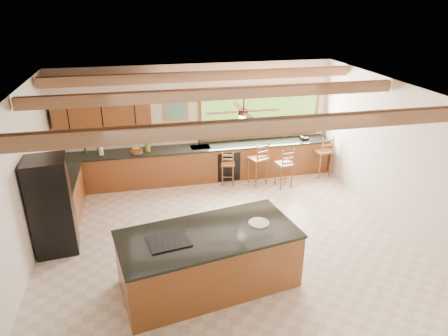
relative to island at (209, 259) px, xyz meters
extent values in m
plane|color=beige|center=(0.55, 1.31, -0.51)|extent=(7.20, 7.20, 0.00)
cube|color=beige|center=(0.55, 4.56, 0.99)|extent=(7.20, 0.04, 3.00)
cube|color=beige|center=(0.55, -1.94, 0.99)|extent=(7.20, 0.04, 3.00)
cube|color=beige|center=(-3.05, 1.31, 0.99)|extent=(0.04, 6.50, 3.00)
cube|color=beige|center=(4.15, 1.31, 0.99)|extent=(0.04, 6.50, 3.00)
cube|color=tan|center=(0.55, 1.31, 2.49)|extent=(7.20, 6.50, 0.04)
cube|color=#906248|center=(0.55, -0.29, 2.35)|extent=(7.10, 0.15, 0.22)
cube|color=#906248|center=(0.55, 1.81, 2.35)|extent=(7.10, 0.15, 0.22)
cube|color=#906248|center=(0.55, 3.61, 2.35)|extent=(7.10, 0.15, 0.22)
cube|color=brown|center=(-1.80, 4.37, 1.39)|extent=(2.30, 0.35, 0.70)
cube|color=silver|center=(-1.80, 4.30, 1.99)|extent=(2.60, 0.50, 0.48)
cylinder|color=#FFEABF|center=(-2.50, 4.30, 1.76)|extent=(0.10, 0.10, 0.01)
cylinder|color=#FFEABF|center=(-1.10, 4.30, 1.76)|extent=(0.10, 0.10, 0.01)
cube|color=#83B741|center=(2.25, 4.53, 1.16)|extent=(3.20, 0.04, 1.30)
cube|color=gold|center=(0.00, 4.53, 1.34)|extent=(0.64, 0.03, 0.54)
cube|color=#457D5B|center=(0.00, 4.51, 1.34)|extent=(0.54, 0.01, 0.44)
cube|color=brown|center=(0.55, 4.22, -0.07)|extent=(7.00, 0.65, 0.88)
cube|color=black|center=(0.55, 4.22, 0.39)|extent=(7.04, 0.69, 0.04)
cube|color=brown|center=(-2.71, 2.66, -0.07)|extent=(0.65, 2.35, 0.88)
cube|color=black|center=(-2.71, 2.66, 0.39)|extent=(0.69, 2.39, 0.04)
cube|color=black|center=(1.25, 3.89, -0.09)|extent=(0.60, 0.02, 0.78)
cube|color=silver|center=(0.55, 4.22, 0.40)|extent=(0.50, 0.38, 0.03)
cylinder|color=silver|center=(0.55, 4.42, 0.56)|extent=(0.03, 0.03, 0.30)
cylinder|color=silver|center=(0.55, 4.32, 0.69)|extent=(0.03, 0.20, 0.03)
cylinder|color=silver|center=(-1.93, 4.19, 0.56)|extent=(0.12, 0.12, 0.29)
cylinder|color=#183B17|center=(-2.31, 4.32, 0.51)|extent=(0.05, 0.05, 0.19)
cylinder|color=#183B17|center=(-2.00, 4.21, 0.52)|extent=(0.06, 0.06, 0.22)
cube|color=black|center=(3.43, 4.19, 0.46)|extent=(0.23, 0.18, 0.10)
cube|color=brown|center=(0.00, 0.00, -0.02)|extent=(3.05, 1.80, 0.97)
cube|color=black|center=(0.00, 0.00, 0.48)|extent=(3.10, 1.85, 0.04)
cube|color=black|center=(-0.65, -0.11, 0.51)|extent=(0.72, 0.61, 0.02)
cylinder|color=silver|center=(0.89, 0.12, 0.51)|extent=(0.35, 0.35, 0.02)
cube|color=black|center=(-2.67, 1.64, 0.44)|extent=(0.81, 0.79, 1.89)
cube|color=silver|center=(-2.30, 1.64, 0.44)|extent=(0.03, 0.05, 1.74)
cube|color=brown|center=(1.18, 3.76, 0.07)|extent=(0.41, 0.41, 0.04)
cylinder|color=brown|center=(1.05, 3.63, -0.23)|extent=(0.03, 0.03, 0.56)
cylinder|color=brown|center=(1.32, 3.63, -0.23)|extent=(0.03, 0.03, 0.56)
cylinder|color=brown|center=(1.05, 3.90, -0.23)|extent=(0.03, 0.03, 0.56)
cylinder|color=brown|center=(1.32, 3.90, -0.23)|extent=(0.03, 0.03, 0.56)
cube|color=brown|center=(2.55, 3.31, 0.14)|extent=(0.44, 0.44, 0.04)
cylinder|color=brown|center=(2.39, 3.16, -0.19)|extent=(0.04, 0.04, 0.63)
cylinder|color=brown|center=(2.70, 3.16, -0.19)|extent=(0.04, 0.04, 0.63)
cylinder|color=brown|center=(2.39, 3.46, -0.19)|extent=(0.04, 0.04, 0.63)
cylinder|color=brown|center=(2.70, 3.46, -0.19)|extent=(0.04, 0.04, 0.63)
cube|color=brown|center=(1.95, 3.64, 0.21)|extent=(0.55, 0.55, 0.04)
cylinder|color=brown|center=(1.78, 3.47, -0.16)|extent=(0.04, 0.04, 0.69)
cylinder|color=brown|center=(2.12, 3.47, -0.16)|extent=(0.04, 0.04, 0.69)
cylinder|color=brown|center=(1.78, 3.81, -0.16)|extent=(0.04, 0.04, 0.69)
cylinder|color=brown|center=(2.12, 3.81, -0.16)|extent=(0.04, 0.04, 0.69)
cube|color=brown|center=(3.80, 3.76, 0.21)|extent=(0.49, 0.49, 0.04)
cylinder|color=brown|center=(3.63, 3.60, -0.16)|extent=(0.04, 0.04, 0.69)
cylinder|color=brown|center=(3.96, 3.60, -0.16)|extent=(0.04, 0.04, 0.69)
cylinder|color=brown|center=(3.63, 3.93, -0.16)|extent=(0.04, 0.04, 0.69)
cylinder|color=brown|center=(3.96, 3.93, -0.16)|extent=(0.04, 0.04, 0.69)
camera|label=1|loc=(-0.92, -5.43, 4.05)|focal=32.00mm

